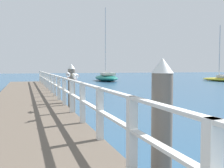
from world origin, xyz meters
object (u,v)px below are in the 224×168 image
Objects in this scene: seagull_foreground at (75,76)px; boat_4 at (221,79)px; boat_3 at (106,77)px; seagull_background at (68,75)px; dock_piling_near at (162,130)px; dock_piling_far at (72,88)px.

seagull_foreground is 0.06× the size of boat_4.
seagull_foreground is 0.05× the size of boat_3.
boat_3 is at bearing 148.09° from boat_4.
boat_4 is (22.15, 19.70, -1.24)m from seagull_background.
seagull_foreground is at bearing -147.47° from boat_4.
dock_piling_near and dock_piling_far have the same top height.
seagull_foreground is at bearing -85.65° from seagull_background.
dock_piling_near is 0.21× the size of boat_3.
boat_4 is at bearing 49.42° from dock_piling_near.
seagull_background is at bearing -149.42° from boat_4.
dock_piling_far is at bearing -65.55° from seagull_foreground.
dock_piling_far is at bearing 81.63° from seagull_background.
boat_3 is 14.48m from boat_4.
seagull_background is (-0.38, 5.73, 0.59)m from dock_piling_near.
boat_4 is (21.77, 25.42, -0.66)m from dock_piling_near.
boat_4 is (13.53, -5.15, -0.13)m from boat_3.
boat_4 is at bearing -104.78° from seagull_foreground.
dock_piling_far is 0.21× the size of boat_3.
dock_piling_far is 3.13m from seagull_foreground.
seagull_foreground is 30.62m from boat_4.
boat_4 reaches higher than dock_piling_near.
boat_3 is (8.63, 24.85, -1.11)m from seagull_background.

